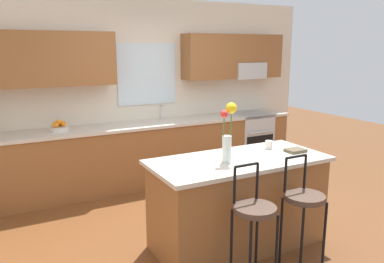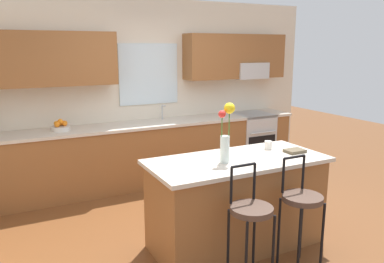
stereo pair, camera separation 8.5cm
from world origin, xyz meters
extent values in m
plane|color=brown|center=(0.00, 0.00, 0.00)|extent=(14.00, 14.00, 0.00)
cube|color=beige|center=(0.00, 2.06, 1.35)|extent=(5.60, 0.12, 2.70)
cube|color=brown|center=(-1.43, 1.83, 1.85)|extent=(1.74, 0.34, 0.70)
cube|color=brown|center=(1.43, 1.83, 1.85)|extent=(1.74, 0.34, 0.70)
cube|color=silver|center=(0.00, 1.99, 1.60)|extent=(0.93, 0.03, 0.90)
cube|color=#B7BABC|center=(1.69, 1.80, 1.62)|extent=(0.56, 0.36, 0.26)
cube|color=brown|center=(0.00, 1.70, 0.44)|extent=(4.50, 0.60, 0.88)
cube|color=beige|center=(0.00, 1.70, 0.90)|extent=(4.56, 0.64, 0.04)
cube|color=#B7BABC|center=(0.15, 1.70, 0.85)|extent=(0.54, 0.38, 0.11)
cylinder|color=#B7BABC|center=(0.15, 1.86, 1.03)|extent=(0.02, 0.02, 0.22)
cylinder|color=#B7BABC|center=(0.15, 1.80, 1.14)|extent=(0.02, 0.12, 0.02)
cube|color=#B7BABC|center=(1.69, 1.68, 0.46)|extent=(0.60, 0.60, 0.92)
cube|color=black|center=(1.69, 1.38, 0.40)|extent=(0.52, 0.02, 0.40)
cylinder|color=#B7BABC|center=(1.69, 1.35, 0.66)|extent=(0.50, 0.02, 0.02)
cube|color=brown|center=(0.00, -0.45, 0.44)|extent=(1.71, 0.75, 0.88)
cube|color=beige|center=(0.00, -0.45, 0.90)|extent=(1.79, 0.83, 0.04)
cylinder|color=black|center=(-0.41, -1.22, 0.33)|extent=(0.02, 0.02, 0.66)
cylinder|color=black|center=(-0.14, -1.22, 0.33)|extent=(0.02, 0.02, 0.66)
cylinder|color=black|center=(-0.41, -0.95, 0.33)|extent=(0.02, 0.02, 0.66)
cylinder|color=black|center=(-0.14, -0.95, 0.33)|extent=(0.02, 0.02, 0.66)
cylinder|color=#4C382D|center=(-0.27, -1.09, 0.69)|extent=(0.36, 0.36, 0.05)
cylinder|color=black|center=(-0.39, -0.95, 0.87)|extent=(0.02, 0.02, 0.32)
cylinder|color=black|center=(-0.16, -0.95, 0.87)|extent=(0.02, 0.02, 0.32)
cylinder|color=black|center=(-0.27, -0.95, 1.03)|extent=(0.23, 0.02, 0.02)
cylinder|color=black|center=(0.14, -1.22, 0.33)|extent=(0.02, 0.02, 0.66)
cylinder|color=black|center=(0.41, -1.22, 0.33)|extent=(0.02, 0.02, 0.66)
cylinder|color=black|center=(0.14, -0.95, 0.33)|extent=(0.02, 0.02, 0.66)
cylinder|color=black|center=(0.41, -0.95, 0.33)|extent=(0.02, 0.02, 0.66)
cylinder|color=#4C382D|center=(0.28, -1.09, 0.69)|extent=(0.36, 0.36, 0.05)
cylinder|color=black|center=(0.16, -0.95, 0.87)|extent=(0.02, 0.02, 0.32)
cylinder|color=black|center=(0.39, -0.95, 0.87)|extent=(0.02, 0.02, 0.32)
cylinder|color=black|center=(0.28, -0.95, 1.03)|extent=(0.23, 0.02, 0.02)
cylinder|color=silver|center=(-0.18, -0.50, 1.05)|extent=(0.09, 0.09, 0.26)
cylinder|color=#3D722D|center=(-0.13, -0.50, 1.22)|extent=(0.01, 0.01, 0.44)
sphere|color=yellow|center=(-0.13, -0.50, 1.44)|extent=(0.10, 0.10, 0.10)
cylinder|color=#3D722D|center=(-0.22, -0.50, 1.20)|extent=(0.01, 0.01, 0.39)
sphere|color=red|center=(-0.22, -0.50, 1.39)|extent=(0.07, 0.07, 0.07)
cylinder|color=silver|center=(0.50, -0.29, 0.97)|extent=(0.08, 0.08, 0.09)
cube|color=brown|center=(0.66, -0.52, 0.94)|extent=(0.20, 0.15, 0.03)
cylinder|color=silver|center=(-1.36, 1.70, 0.95)|extent=(0.24, 0.24, 0.06)
sphere|color=orange|center=(-1.30, 1.70, 1.01)|extent=(0.07, 0.07, 0.07)
sphere|color=orange|center=(-1.34, 1.75, 1.01)|extent=(0.08, 0.08, 0.08)
sphere|color=orange|center=(-1.40, 1.73, 1.01)|extent=(0.07, 0.07, 0.07)
sphere|color=orange|center=(-1.40, 1.67, 1.01)|extent=(0.07, 0.07, 0.07)
sphere|color=orange|center=(-1.36, 1.70, 1.04)|extent=(0.07, 0.07, 0.07)
camera|label=1|loc=(-2.13, -3.49, 2.00)|focal=36.21mm
camera|label=2|loc=(-2.06, -3.53, 2.00)|focal=36.21mm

